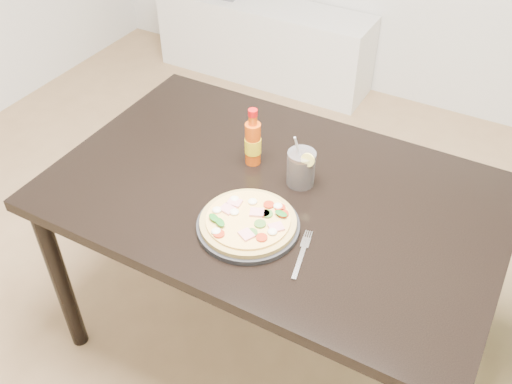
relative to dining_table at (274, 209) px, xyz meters
The scene contains 8 objects.
floor 0.75m from the dining_table, 127.44° to the right, with size 4.50×4.50×0.00m, color #9E7A51.
dining_table is the anchor object (origin of this frame).
plate 0.21m from the dining_table, 86.41° to the right, with size 0.30×0.30×0.02m, color #232325.
pizza 0.22m from the dining_table, 86.30° to the right, with size 0.28×0.28×0.03m.
hot_sauce_bottle 0.23m from the dining_table, 144.81° to the left, with size 0.07×0.07×0.20m.
cola_cup 0.16m from the dining_table, 52.09° to the left, with size 0.10×0.09×0.18m.
fork 0.29m from the dining_table, 46.70° to the right, with size 0.06×0.19×0.00m.
media_console 2.10m from the dining_table, 119.31° to the left, with size 1.40×0.34×0.50m, color white.
Camera 1 is at (0.81, -0.94, 1.90)m, focal length 40.00 mm.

